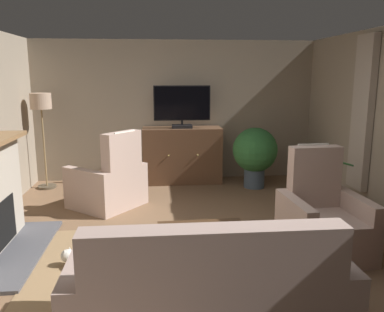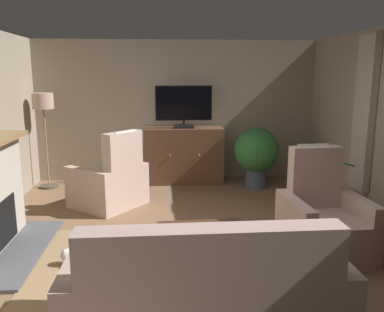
{
  "view_description": "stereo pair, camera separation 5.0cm",
  "coord_description": "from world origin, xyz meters",
  "px_view_note": "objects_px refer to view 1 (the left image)",
  "views": [
    {
      "loc": [
        -0.38,
        -4.11,
        1.96
      ],
      "look_at": [
        0.03,
        0.3,
        1.05
      ],
      "focal_mm": 37.23,
      "sensor_mm": 36.0,
      "label": 1
    },
    {
      "loc": [
        -0.33,
        -4.11,
        1.96
      ],
      "look_at": [
        0.03,
        0.3,
        1.05
      ],
      "focal_mm": 37.23,
      "sensor_mm": 36.0,
      "label": 2
    }
  ],
  "objects_px": {
    "cat": "(81,262)",
    "tv_remote": "(195,231)",
    "tv_cabinet": "(182,156)",
    "floor_lamp": "(41,112)",
    "sofa_floral": "(208,298)",
    "armchair_by_fireplace": "(323,222)",
    "potted_plant_tall_palm_by_window": "(317,204)",
    "potted_plant_on_hearth_side": "(255,152)",
    "armchair_beside_cabinet": "(109,184)",
    "coffee_table": "(202,233)",
    "television": "(182,106)"
  },
  "relations": [
    {
      "from": "armchair_by_fireplace",
      "to": "cat",
      "type": "distance_m",
      "value": 2.63
    },
    {
      "from": "armchair_by_fireplace",
      "to": "floor_lamp",
      "type": "bearing_deg",
      "value": 141.8
    },
    {
      "from": "armchair_by_fireplace",
      "to": "cat",
      "type": "bearing_deg",
      "value": -175.87
    },
    {
      "from": "potted_plant_tall_palm_by_window",
      "to": "potted_plant_on_hearth_side",
      "type": "distance_m",
      "value": 1.77
    },
    {
      "from": "potted_plant_tall_palm_by_window",
      "to": "tv_cabinet",
      "type": "bearing_deg",
      "value": 128.53
    },
    {
      "from": "potted_plant_tall_palm_by_window",
      "to": "coffee_table",
      "type": "bearing_deg",
      "value": -144.76
    },
    {
      "from": "tv_remote",
      "to": "cat",
      "type": "height_order",
      "value": "tv_remote"
    },
    {
      "from": "floor_lamp",
      "to": "armchair_beside_cabinet",
      "type": "bearing_deg",
      "value": -42.56
    },
    {
      "from": "tv_remote",
      "to": "cat",
      "type": "bearing_deg",
      "value": 23.68
    },
    {
      "from": "tv_cabinet",
      "to": "cat",
      "type": "height_order",
      "value": "tv_cabinet"
    },
    {
      "from": "television",
      "to": "floor_lamp",
      "type": "height_order",
      "value": "television"
    },
    {
      "from": "television",
      "to": "tv_remote",
      "type": "xyz_separation_m",
      "value": [
        -0.1,
        -3.39,
        -0.97
      ]
    },
    {
      "from": "cat",
      "to": "sofa_floral",
      "type": "bearing_deg",
      "value": -45.09
    },
    {
      "from": "television",
      "to": "potted_plant_on_hearth_side",
      "type": "bearing_deg",
      "value": -18.35
    },
    {
      "from": "sofa_floral",
      "to": "armchair_by_fireplace",
      "type": "distance_m",
      "value": 1.98
    },
    {
      "from": "tv_cabinet",
      "to": "cat",
      "type": "bearing_deg",
      "value": -110.85
    },
    {
      "from": "armchair_by_fireplace",
      "to": "potted_plant_tall_palm_by_window",
      "type": "relative_size",
      "value": 1.3
    },
    {
      "from": "potted_plant_on_hearth_side",
      "to": "potted_plant_tall_palm_by_window",
      "type": "bearing_deg",
      "value": -74.74
    },
    {
      "from": "coffee_table",
      "to": "potted_plant_on_hearth_side",
      "type": "xyz_separation_m",
      "value": [
        1.27,
        2.88,
        0.26
      ]
    },
    {
      "from": "potted_plant_on_hearth_side",
      "to": "cat",
      "type": "height_order",
      "value": "potted_plant_on_hearth_side"
    },
    {
      "from": "potted_plant_tall_palm_by_window",
      "to": "floor_lamp",
      "type": "bearing_deg",
      "value": 154.41
    },
    {
      "from": "tv_cabinet",
      "to": "tv_remote",
      "type": "bearing_deg",
      "value": -91.74
    },
    {
      "from": "armchair_by_fireplace",
      "to": "armchair_beside_cabinet",
      "type": "bearing_deg",
      "value": 144.1
    },
    {
      "from": "television",
      "to": "tv_remote",
      "type": "distance_m",
      "value": 3.53
    },
    {
      "from": "sofa_floral",
      "to": "cat",
      "type": "distance_m",
      "value": 1.64
    },
    {
      "from": "television",
      "to": "armchair_by_fireplace",
      "type": "relative_size",
      "value": 0.85
    },
    {
      "from": "tv_cabinet",
      "to": "floor_lamp",
      "type": "distance_m",
      "value": 2.55
    },
    {
      "from": "coffee_table",
      "to": "potted_plant_on_hearth_side",
      "type": "relative_size",
      "value": 0.85
    },
    {
      "from": "armchair_beside_cabinet",
      "to": "cat",
      "type": "relative_size",
      "value": 2.23
    },
    {
      "from": "potted_plant_on_hearth_side",
      "to": "floor_lamp",
      "type": "xyz_separation_m",
      "value": [
        -3.64,
        0.3,
        0.7
      ]
    },
    {
      "from": "cat",
      "to": "tv_cabinet",
      "type": "bearing_deg",
      "value": 69.15
    },
    {
      "from": "armchair_by_fireplace",
      "to": "potted_plant_on_hearth_side",
      "type": "distance_m",
      "value": 2.67
    },
    {
      "from": "potted_plant_tall_palm_by_window",
      "to": "potted_plant_on_hearth_side",
      "type": "relative_size",
      "value": 0.86
    },
    {
      "from": "television",
      "to": "sofa_floral",
      "type": "bearing_deg",
      "value": -91.43
    },
    {
      "from": "television",
      "to": "cat",
      "type": "relative_size",
      "value": 1.79
    },
    {
      "from": "television",
      "to": "potted_plant_on_hearth_side",
      "type": "distance_m",
      "value": 1.53
    },
    {
      "from": "tv_remote",
      "to": "sofa_floral",
      "type": "relative_size",
      "value": 0.08
    },
    {
      "from": "cat",
      "to": "potted_plant_tall_palm_by_window",
      "type": "bearing_deg",
      "value": 21.7
    },
    {
      "from": "sofa_floral",
      "to": "television",
      "type": "bearing_deg",
      "value": 88.57
    },
    {
      "from": "sofa_floral",
      "to": "cat",
      "type": "bearing_deg",
      "value": 134.91
    },
    {
      "from": "tv_cabinet",
      "to": "cat",
      "type": "distance_m",
      "value": 3.56
    },
    {
      "from": "potted_plant_on_hearth_side",
      "to": "floor_lamp",
      "type": "height_order",
      "value": "floor_lamp"
    },
    {
      "from": "armchair_beside_cabinet",
      "to": "coffee_table",
      "type": "bearing_deg",
      "value": -60.74
    },
    {
      "from": "cat",
      "to": "tv_remote",
      "type": "bearing_deg",
      "value": -6.9
    },
    {
      "from": "potted_plant_tall_palm_by_window",
      "to": "cat",
      "type": "bearing_deg",
      "value": -158.3
    },
    {
      "from": "armchair_by_fireplace",
      "to": "floor_lamp",
      "type": "height_order",
      "value": "floor_lamp"
    },
    {
      "from": "tv_remote",
      "to": "armchair_beside_cabinet",
      "type": "xyz_separation_m",
      "value": [
        -1.08,
        2.16,
        -0.09
      ]
    },
    {
      "from": "armchair_beside_cabinet",
      "to": "armchair_by_fireplace",
      "type": "height_order",
      "value": "armchair_by_fireplace"
    },
    {
      "from": "armchair_beside_cabinet",
      "to": "floor_lamp",
      "type": "distance_m",
      "value": 1.92
    },
    {
      "from": "potted_plant_tall_palm_by_window",
      "to": "potted_plant_on_hearth_side",
      "type": "xyz_separation_m",
      "value": [
        -0.45,
        1.66,
        0.4
      ]
    }
  ]
}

